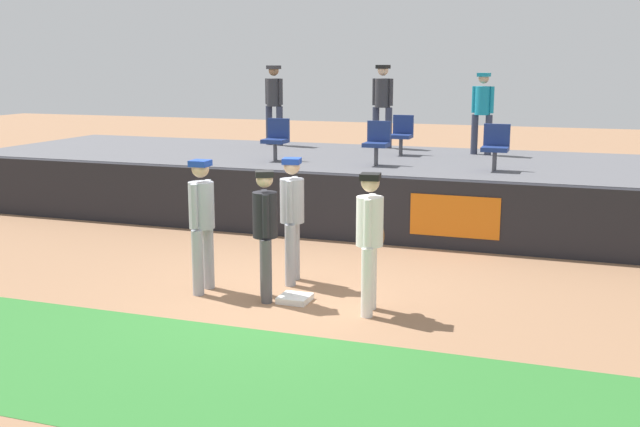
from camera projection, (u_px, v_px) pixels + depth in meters
ground_plane at (279, 296)px, 10.18m from camera, size 60.00×60.00×0.00m
grass_foreground_strip at (178, 371)px, 7.69m from camera, size 18.00×2.80×0.01m
first_base at (295, 299)px, 9.95m from camera, size 0.40×0.40×0.08m
player_fielder_home at (370, 233)px, 9.32m from camera, size 0.38×0.57×1.78m
player_runner_visitor at (202, 216)px, 10.19m from camera, size 0.36×0.51×1.82m
player_coach_visitor at (292, 211)px, 10.62m from camera, size 0.40×0.50×1.80m
player_umpire at (265, 226)px, 9.86m from camera, size 0.44×0.44×1.73m
field_wall at (354, 208)px, 13.26m from camera, size 18.00×0.26×1.17m
bleacher_platform at (390, 186)px, 15.64m from camera, size 18.00×4.80×1.17m
seat_front_right at (496, 145)px, 13.65m from camera, size 0.47×0.44×0.84m
seat_back_center at (402, 133)px, 16.02m from camera, size 0.44×0.44×0.84m
seat_front_center at (377, 141)px, 14.38m from camera, size 0.46×0.44×0.84m
seat_front_left at (276, 137)px, 15.06m from camera, size 0.46×0.44×0.84m
spectator_hooded at (274, 99)px, 17.85m from camera, size 0.50×0.45×1.88m
spectator_capped at (483, 108)px, 15.96m from camera, size 0.48×0.39×1.73m
spectator_casual at (383, 100)px, 17.28m from camera, size 0.52×0.43×1.89m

